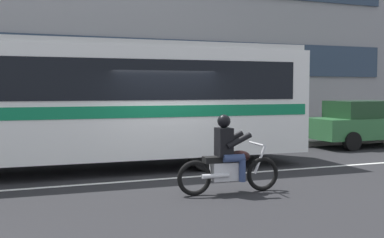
% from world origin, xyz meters
% --- Properties ---
extents(ground_plane, '(60.00, 60.00, 0.00)m').
position_xyz_m(ground_plane, '(0.00, 0.00, 0.00)').
color(ground_plane, black).
extents(sidewalk_curb, '(28.00, 3.80, 0.15)m').
position_xyz_m(sidewalk_curb, '(0.00, 5.10, 0.07)').
color(sidewalk_curb, '#A39E93').
rests_on(sidewalk_curb, ground_plane).
extents(lane_center_stripe, '(26.60, 0.14, 0.01)m').
position_xyz_m(lane_center_stripe, '(0.00, -0.60, 0.00)').
color(lane_center_stripe, silver).
rests_on(lane_center_stripe, ground_plane).
extents(office_building_facade, '(28.00, 0.89, 9.50)m').
position_xyz_m(office_building_facade, '(0.00, 7.39, 4.76)').
color(office_building_facade, gray).
rests_on(office_building_facade, ground_plane).
extents(transit_bus, '(12.71, 3.02, 3.22)m').
position_xyz_m(transit_bus, '(-2.33, 1.19, 1.88)').
color(transit_bus, white).
rests_on(transit_bus, ground_plane).
extents(motorcycle_with_rider, '(2.14, 0.64, 1.56)m').
position_xyz_m(motorcycle_with_rider, '(0.53, -2.47, 0.66)').
color(motorcycle_with_rider, black).
rests_on(motorcycle_with_rider, ground_plane).
extents(parked_sedan_curbside, '(4.29, 1.89, 1.64)m').
position_xyz_m(parked_sedan_curbside, '(8.38, 2.58, 0.85)').
color(parked_sedan_curbside, '#2D6638').
rests_on(parked_sedan_curbside, ground_plane).
extents(fire_hydrant, '(0.22, 0.30, 0.75)m').
position_xyz_m(fire_hydrant, '(-3.54, 3.81, 0.52)').
color(fire_hydrant, '#4C8C3F').
rests_on(fire_hydrant, sidewalk_curb).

